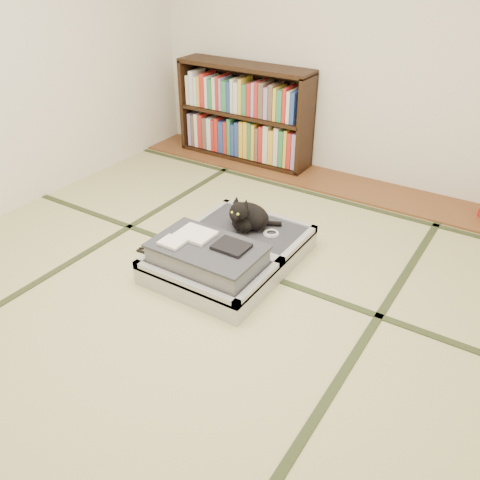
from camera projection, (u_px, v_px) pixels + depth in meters
The scene contains 9 objects.
floor at pixel (203, 296), 3.19m from camera, with size 4.50×4.50×0.00m, color tan.
wood_strip at pixel (333, 182), 4.63m from camera, with size 4.00×0.50×0.02m, color brown.
room_shell at pixel (192, 53), 2.43m from camera, with size 4.50×4.50×4.50m.
tatami_borders at pixel (245, 259), 3.54m from camera, with size 4.00×4.50×0.01m.
bookcase at pixel (244, 115), 4.91m from camera, with size 1.36×0.31×0.92m.
suitcase at pixel (226, 254), 3.41m from camera, with size 0.79×1.06×0.31m.
cat at pixel (247, 216), 3.55m from camera, with size 0.35×0.36×0.28m.
cable_coil at pixel (271, 233), 3.54m from camera, with size 0.11×0.11×0.03m.
hanger at pixel (164, 255), 3.58m from camera, with size 0.42×0.21×0.01m.
Camera 1 is at (1.57, -2.02, 1.95)m, focal length 38.00 mm.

